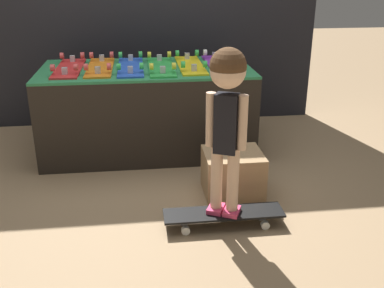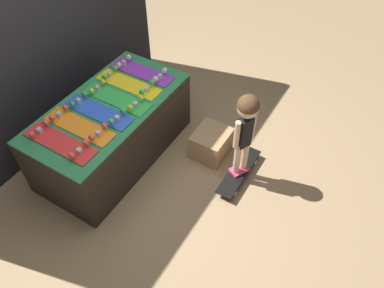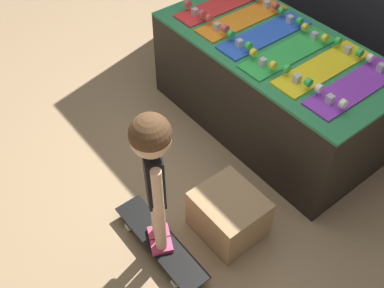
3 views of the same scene
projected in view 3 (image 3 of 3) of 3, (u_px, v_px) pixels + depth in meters
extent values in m
plane|color=#9E7F5B|center=(214.00, 152.00, 3.30)|extent=(16.00, 16.00, 0.00)
cube|color=black|center=(271.00, 87.00, 3.28)|extent=(1.72, 0.87, 0.69)
cube|color=#2D7F4C|center=(277.00, 45.00, 3.02)|extent=(1.72, 0.87, 0.02)
cube|color=red|center=(220.00, 6.00, 3.35)|extent=(0.20, 0.73, 0.01)
cube|color=#B7B7BC|center=(195.00, 12.00, 3.23)|extent=(0.04, 0.04, 0.05)
cylinder|color=#D84C4C|center=(203.00, 14.00, 3.16)|extent=(0.03, 0.05, 0.05)
cylinder|color=#D84C4C|center=(188.00, 4.00, 3.26)|extent=(0.03, 0.05, 0.05)
cube|color=orange|center=(242.00, 19.00, 3.22)|extent=(0.20, 0.73, 0.01)
cube|color=#B7B7BC|center=(267.00, 5.00, 3.30)|extent=(0.04, 0.04, 0.05)
cylinder|color=#D84C4C|center=(276.00, 6.00, 3.24)|extent=(0.03, 0.05, 0.05)
cube|color=#B7B7BC|center=(217.00, 27.00, 3.09)|extent=(0.04, 0.04, 0.05)
cylinder|color=#D84C4C|center=(225.00, 29.00, 3.03)|extent=(0.03, 0.05, 0.05)
cylinder|color=#D84C4C|center=(209.00, 18.00, 3.12)|extent=(0.03, 0.05, 0.05)
cube|color=blue|center=(265.00, 35.00, 3.08)|extent=(0.20, 0.73, 0.01)
cube|color=#B7B7BC|center=(290.00, 19.00, 3.16)|extent=(0.04, 0.04, 0.05)
cylinder|color=green|center=(300.00, 21.00, 3.09)|extent=(0.03, 0.05, 0.05)
cylinder|color=green|center=(282.00, 11.00, 3.19)|extent=(0.03, 0.05, 0.05)
cube|color=#B7B7BC|center=(239.00, 43.00, 2.95)|extent=(0.04, 0.04, 0.05)
cylinder|color=green|center=(249.00, 46.00, 2.89)|extent=(0.03, 0.05, 0.05)
cylinder|color=green|center=(231.00, 34.00, 2.98)|extent=(0.03, 0.05, 0.05)
cube|color=green|center=(289.00, 53.00, 2.93)|extent=(0.20, 0.73, 0.01)
cube|color=#B7B7BC|center=(314.00, 36.00, 3.01)|extent=(0.04, 0.04, 0.05)
cylinder|color=yellow|center=(325.00, 38.00, 2.95)|extent=(0.03, 0.05, 0.05)
cylinder|color=yellow|center=(305.00, 27.00, 3.04)|extent=(0.03, 0.05, 0.05)
cube|color=#B7B7BC|center=(263.00, 62.00, 2.81)|extent=(0.04, 0.04, 0.05)
cylinder|color=yellow|center=(273.00, 65.00, 2.74)|extent=(0.03, 0.05, 0.05)
cylinder|color=yellow|center=(254.00, 53.00, 2.83)|extent=(0.03, 0.05, 0.05)
cube|color=yellow|center=(322.00, 68.00, 2.82)|extent=(0.20, 0.73, 0.01)
cube|color=#B7B7BC|center=(348.00, 50.00, 2.90)|extent=(0.04, 0.04, 0.05)
cylinder|color=green|center=(360.00, 53.00, 2.83)|extent=(0.03, 0.05, 0.05)
cylinder|color=green|center=(338.00, 41.00, 2.93)|extent=(0.03, 0.05, 0.05)
cube|color=#B7B7BC|center=(297.00, 79.00, 2.69)|extent=(0.04, 0.04, 0.05)
cylinder|color=green|center=(308.00, 82.00, 2.63)|extent=(0.03, 0.05, 0.05)
cylinder|color=green|center=(287.00, 69.00, 2.72)|extent=(0.03, 0.05, 0.05)
cube|color=purple|center=(355.00, 87.00, 2.69)|extent=(0.20, 0.73, 0.01)
cube|color=#B7B7BC|center=(381.00, 68.00, 2.77)|extent=(0.04, 0.04, 0.05)
cylinder|color=white|center=(370.00, 58.00, 2.80)|extent=(0.03, 0.05, 0.05)
cube|color=#B7B7BC|center=(330.00, 99.00, 2.56)|extent=(0.04, 0.04, 0.05)
cylinder|color=white|center=(343.00, 104.00, 2.49)|extent=(0.03, 0.05, 0.05)
cylinder|color=white|center=(319.00, 88.00, 2.59)|extent=(0.03, 0.05, 0.05)
cube|color=black|center=(160.00, 241.00, 2.68)|extent=(0.74, 0.18, 0.01)
cube|color=#B7B7BC|center=(185.00, 273.00, 2.57)|extent=(0.04, 0.04, 0.05)
cylinder|color=white|center=(196.00, 268.00, 2.63)|extent=(0.05, 0.03, 0.05)
cylinder|color=white|center=(175.00, 283.00, 2.56)|extent=(0.05, 0.03, 0.05)
cube|color=#B7B7BC|center=(138.00, 218.00, 2.84)|extent=(0.04, 0.04, 0.05)
cylinder|color=white|center=(148.00, 214.00, 2.89)|extent=(0.05, 0.03, 0.05)
cylinder|color=white|center=(129.00, 226.00, 2.82)|extent=(0.05, 0.03, 0.05)
cube|color=#E03D6B|center=(162.00, 246.00, 2.63)|extent=(0.14, 0.15, 0.03)
cylinder|color=#DBB293|center=(160.00, 226.00, 2.48)|extent=(0.07, 0.07, 0.40)
cube|color=#E03D6B|center=(159.00, 232.00, 2.70)|extent=(0.14, 0.15, 0.03)
cylinder|color=#DBB293|center=(157.00, 212.00, 2.55)|extent=(0.07, 0.07, 0.40)
cube|color=black|center=(155.00, 180.00, 2.27)|extent=(0.16, 0.14, 0.35)
cylinder|color=#DBB293|center=(158.00, 192.00, 2.19)|extent=(0.06, 0.06, 0.32)
cylinder|color=#DBB293|center=(151.00, 165.00, 2.32)|extent=(0.06, 0.06, 0.32)
sphere|color=#DBB293|center=(150.00, 138.00, 2.05)|extent=(0.20, 0.20, 0.20)
sphere|color=#4C331E|center=(150.00, 134.00, 2.03)|extent=(0.20, 0.20, 0.20)
cube|color=#A37F56|center=(229.00, 214.00, 2.74)|extent=(0.40, 0.36, 0.30)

